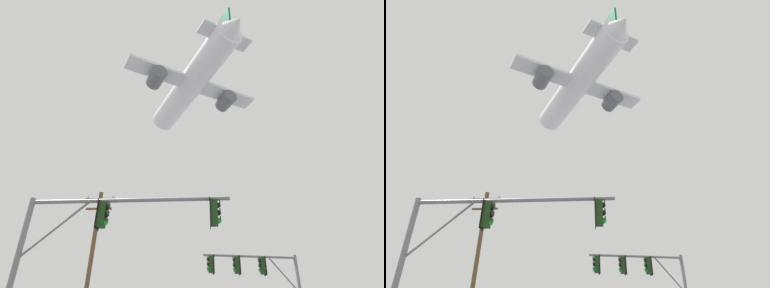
% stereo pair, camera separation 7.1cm
% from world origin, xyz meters
% --- Properties ---
extents(signal_pole_near, '(7.32, 0.50, 6.13)m').
position_xyz_m(signal_pole_near, '(-3.65, 7.78, 4.68)').
color(signal_pole_near, slate).
rests_on(signal_pole_near, ground).
extents(signal_pole_far, '(5.56, 1.23, 6.05)m').
position_xyz_m(signal_pole_far, '(3.20, 16.68, 4.68)').
color(signal_pole_far, slate).
rests_on(signal_pole_far, ground).
extents(utility_pole, '(2.20, 0.28, 10.68)m').
position_xyz_m(utility_pole, '(-7.26, 17.99, 5.65)').
color(utility_pole, brown).
rests_on(utility_pole, ground).
extents(airplane, '(21.13, 27.37, 8.04)m').
position_xyz_m(airplane, '(-1.85, 37.92, 38.53)').
color(airplane, white).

